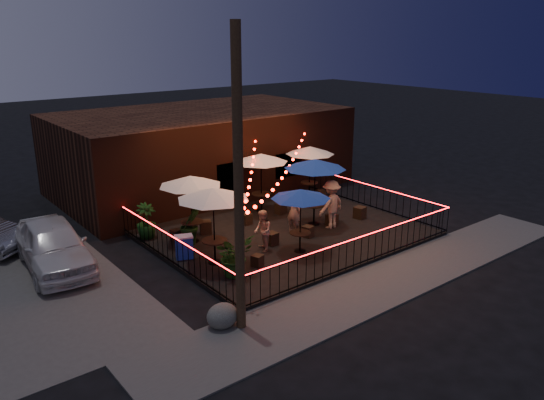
# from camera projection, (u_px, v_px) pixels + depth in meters

# --- Properties ---
(ground) EXTENTS (110.00, 110.00, 0.00)m
(ground) POSITION_uv_depth(u_px,v_px,m) (320.00, 251.00, 19.62)
(ground) COLOR black
(ground) RESTS_ON ground
(patio) EXTENTS (10.00, 8.00, 0.15)m
(patio) POSITION_uv_depth(u_px,v_px,m) (286.00, 234.00, 21.09)
(patio) COLOR black
(patio) RESTS_ON ground
(sidewalk) EXTENTS (18.00, 2.50, 0.05)m
(sidewalk) POSITION_uv_depth(u_px,v_px,m) (389.00, 281.00, 17.18)
(sidewalk) COLOR #4A4844
(sidewalk) RESTS_ON ground
(brick_building) EXTENTS (14.00, 8.00, 4.00)m
(brick_building) POSITION_uv_depth(u_px,v_px,m) (201.00, 150.00, 27.08)
(brick_building) COLOR #32170D
(brick_building) RESTS_ON ground
(utility_pole) EXTENTS (0.26, 0.26, 8.00)m
(utility_pole) POSITION_uv_depth(u_px,v_px,m) (239.00, 187.00, 13.27)
(utility_pole) COLOR #352315
(utility_pole) RESTS_ON ground
(fence_front) EXTENTS (10.00, 0.04, 1.04)m
(fence_front) POSITION_uv_depth(u_px,v_px,m) (361.00, 251.00, 17.92)
(fence_front) COLOR black
(fence_front) RESTS_ON patio
(fence_left) EXTENTS (0.04, 8.00, 1.04)m
(fence_left) POSITION_uv_depth(u_px,v_px,m) (172.00, 250.00, 17.95)
(fence_left) COLOR black
(fence_left) RESTS_ON patio
(fence_right) EXTENTS (0.04, 8.00, 1.04)m
(fence_right) POSITION_uv_depth(u_px,v_px,m) (371.00, 197.00, 23.87)
(fence_right) COLOR black
(fence_right) RESTS_ON patio
(festoon_lights) EXTENTS (10.02, 8.72, 1.32)m
(festoon_lights) POSITION_uv_depth(u_px,v_px,m) (270.00, 180.00, 19.53)
(festoon_lights) COLOR #FF1004
(festoon_lights) RESTS_ON ground
(cafe_table_0) EXTENTS (2.57, 2.57, 2.68)m
(cafe_table_0) POSITION_uv_depth(u_px,v_px,m) (213.00, 195.00, 17.50)
(cafe_table_0) COLOR black
(cafe_table_0) RESTS_ON patio
(cafe_table_1) EXTENTS (2.73, 2.73, 2.57)m
(cafe_table_1) POSITION_uv_depth(u_px,v_px,m) (190.00, 182.00, 19.42)
(cafe_table_1) COLOR black
(cafe_table_1) RESTS_ON patio
(cafe_table_2) EXTENTS (2.40, 2.40, 2.34)m
(cafe_table_2) POSITION_uv_depth(u_px,v_px,m) (301.00, 195.00, 18.55)
(cafe_table_2) COLOR black
(cafe_table_2) RESTS_ON patio
(cafe_table_3) EXTENTS (2.93, 2.93, 2.59)m
(cafe_table_3) POSITION_uv_depth(u_px,v_px,m) (261.00, 159.00, 22.87)
(cafe_table_3) COLOR black
(cafe_table_3) RESTS_ON patio
(cafe_table_4) EXTENTS (2.61, 2.61, 2.76)m
(cafe_table_4) POSITION_uv_depth(u_px,v_px,m) (315.00, 165.00, 21.17)
(cafe_table_4) COLOR black
(cafe_table_4) RESTS_ON patio
(cafe_table_5) EXTENTS (2.47, 2.47, 2.51)m
(cafe_table_5) POSITION_uv_depth(u_px,v_px,m) (310.00, 151.00, 24.72)
(cafe_table_5) COLOR black
(cafe_table_5) RESTS_ON patio
(bistro_chair_0) EXTENTS (0.43, 0.43, 0.42)m
(bistro_chair_0) POSITION_uv_depth(u_px,v_px,m) (234.00, 267.00, 17.36)
(bistro_chair_0) COLOR black
(bistro_chair_0) RESTS_ON patio
(bistro_chair_1) EXTENTS (0.42, 0.42, 0.40)m
(bistro_chair_1) POSITION_uv_depth(u_px,v_px,m) (257.00, 261.00, 17.90)
(bistro_chair_1) COLOR black
(bistro_chair_1) RESTS_ON patio
(bistro_chair_2) EXTENTS (0.42, 0.42, 0.42)m
(bistro_chair_2) POSITION_uv_depth(u_px,v_px,m) (176.00, 235.00, 20.15)
(bistro_chair_2) COLOR black
(bistro_chair_2) RESTS_ON patio
(bistro_chair_3) EXTENTS (0.57, 0.57, 0.51)m
(bistro_chair_3) POSITION_uv_depth(u_px,v_px,m) (206.00, 227.00, 20.87)
(bistro_chair_3) COLOR black
(bistro_chair_3) RESTS_ON patio
(bistro_chair_4) EXTENTS (0.42, 0.42, 0.47)m
(bistro_chair_4) POSITION_uv_depth(u_px,v_px,m) (272.00, 239.00, 19.74)
(bistro_chair_4) COLOR black
(bistro_chair_4) RESTS_ON patio
(bistro_chair_5) EXTENTS (0.45, 0.45, 0.44)m
(bistro_chair_5) POSITION_uv_depth(u_px,v_px,m) (308.00, 231.00, 20.50)
(bistro_chair_5) COLOR black
(bistro_chair_5) RESTS_ON patio
(bistro_chair_6) EXTENTS (0.38, 0.38, 0.45)m
(bistro_chair_6) POSITION_uv_depth(u_px,v_px,m) (246.00, 219.00, 21.88)
(bistro_chair_6) COLOR black
(bistro_chair_6) RESTS_ON patio
(bistro_chair_7) EXTENTS (0.42, 0.42, 0.46)m
(bistro_chair_7) POSITION_uv_depth(u_px,v_px,m) (281.00, 209.00, 23.12)
(bistro_chair_7) COLOR black
(bistro_chair_7) RESTS_ON patio
(bistro_chair_8) EXTENTS (0.44, 0.44, 0.48)m
(bistro_chair_8) POSITION_uv_depth(u_px,v_px,m) (332.00, 220.00, 21.69)
(bistro_chair_8) COLOR black
(bistro_chair_8) RESTS_ON patio
(bistro_chair_9) EXTENTS (0.48, 0.48, 0.50)m
(bistro_chair_9) POSITION_uv_depth(u_px,v_px,m) (360.00, 213.00, 22.55)
(bistro_chair_9) COLOR black
(bistro_chair_9) RESTS_ON patio
(bistro_chair_10) EXTENTS (0.34, 0.34, 0.40)m
(bistro_chair_10) POSITION_uv_depth(u_px,v_px,m) (304.00, 201.00, 24.33)
(bistro_chair_10) COLOR black
(bistro_chair_10) RESTS_ON patio
(bistro_chair_11) EXTENTS (0.44, 0.44, 0.42)m
(bistro_chair_11) POSITION_uv_depth(u_px,v_px,m) (321.00, 194.00, 25.26)
(bistro_chair_11) COLOR black
(bistro_chair_11) RESTS_ON patio
(patron_a) EXTENTS (0.59, 0.73, 1.72)m
(patron_a) POSITION_uv_depth(u_px,v_px,m) (294.00, 211.00, 20.79)
(patron_a) COLOR tan
(patron_a) RESTS_ON patio
(patron_b) EXTENTS (0.82, 0.91, 1.53)m
(patron_b) POSITION_uv_depth(u_px,v_px,m) (263.00, 231.00, 19.02)
(patron_b) COLOR tan
(patron_b) RESTS_ON patio
(patron_c) EXTENTS (1.35, 0.86, 1.98)m
(patron_c) POSITION_uv_depth(u_px,v_px,m) (331.00, 204.00, 21.23)
(patron_c) COLOR beige
(patron_c) RESTS_ON patio
(potted_shrub_a) EXTENTS (1.34, 1.19, 1.39)m
(potted_shrub_a) POSITION_uv_depth(u_px,v_px,m) (234.00, 255.00, 17.10)
(potted_shrub_a) COLOR #1A4113
(potted_shrub_a) RESTS_ON patio
(potted_shrub_b) EXTENTS (0.85, 0.70, 1.53)m
(potted_shrub_b) POSITION_uv_depth(u_px,v_px,m) (191.00, 224.00, 19.68)
(potted_shrub_b) COLOR #173A0B
(potted_shrub_b) RESTS_ON patio
(potted_shrub_c) EXTENTS (0.84, 0.84, 1.36)m
(potted_shrub_c) POSITION_uv_depth(u_px,v_px,m) (146.00, 221.00, 20.26)
(potted_shrub_c) COLOR #143811
(potted_shrub_c) RESTS_ON patio
(cooler) EXTENTS (0.75, 0.65, 0.83)m
(cooler) POSITION_uv_depth(u_px,v_px,m) (184.00, 247.00, 18.50)
(cooler) COLOR blue
(cooler) RESTS_ON patio
(boulder) EXTENTS (0.98, 0.86, 0.70)m
(boulder) POSITION_uv_depth(u_px,v_px,m) (222.00, 316.00, 14.40)
(boulder) COLOR #464641
(boulder) RESTS_ON ground
(car_white) EXTENTS (2.37, 5.01, 1.66)m
(car_white) POSITION_uv_depth(u_px,v_px,m) (54.00, 245.00, 17.94)
(car_white) COLOR silver
(car_white) RESTS_ON ground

